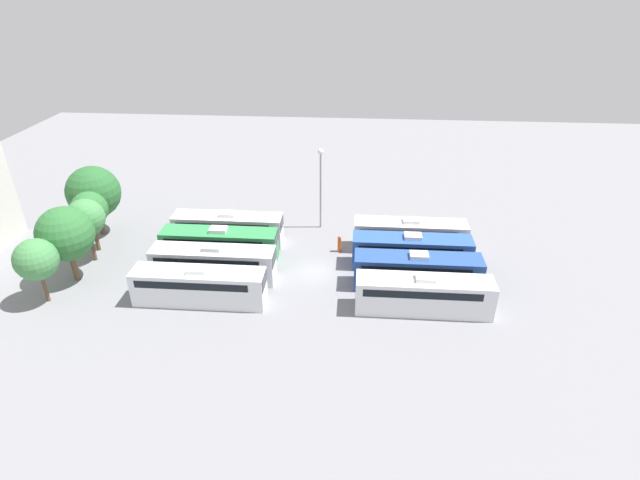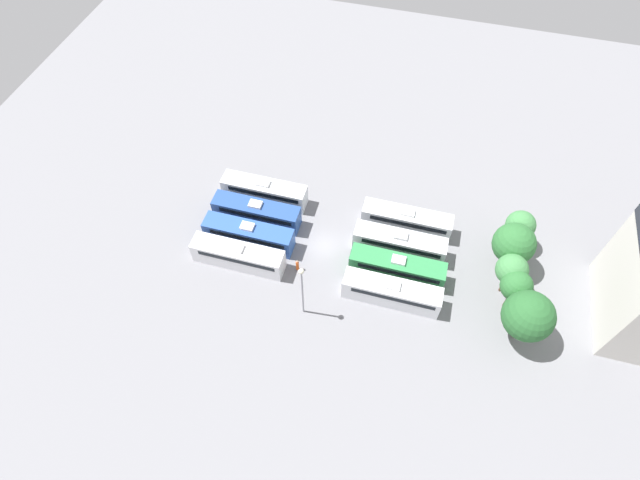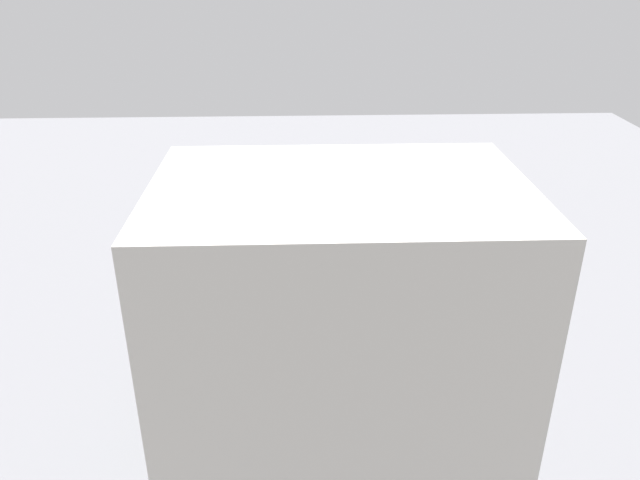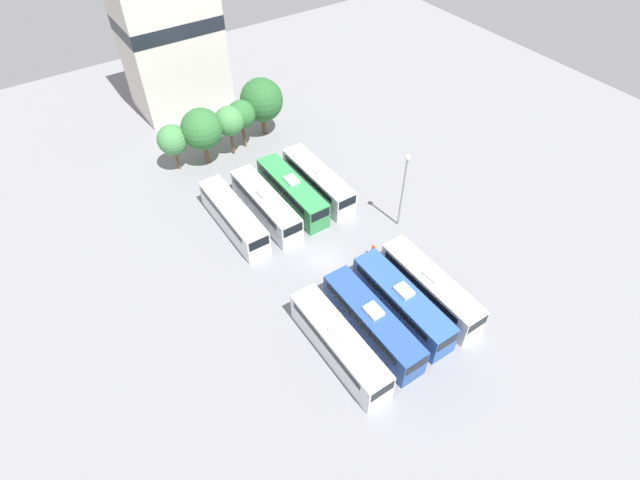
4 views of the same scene
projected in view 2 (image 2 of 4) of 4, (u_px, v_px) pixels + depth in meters
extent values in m
plane|color=gray|center=(323.00, 245.00, 62.02)|extent=(110.32, 110.32, 0.00)
cube|color=silver|center=(265.00, 192.00, 65.10)|extent=(2.50, 11.11, 3.04)
cube|color=black|center=(266.00, 188.00, 64.38)|extent=(2.54, 9.44, 0.67)
cube|color=black|center=(224.00, 179.00, 65.26)|extent=(2.20, 0.08, 1.06)
cube|color=white|center=(263.00, 183.00, 63.72)|extent=(1.20, 1.60, 0.35)
cube|color=#284C93|center=(257.00, 213.00, 63.08)|extent=(2.50, 11.11, 3.04)
cube|color=black|center=(258.00, 209.00, 62.36)|extent=(2.54, 9.44, 0.67)
cube|color=black|center=(215.00, 200.00, 63.24)|extent=(2.20, 0.08, 1.06)
cube|color=silver|center=(255.00, 204.00, 61.70)|extent=(1.20, 1.60, 0.35)
cube|color=#2D56A8|center=(249.00, 235.00, 61.10)|extent=(2.50, 11.11, 3.04)
cube|color=black|center=(250.00, 231.00, 60.37)|extent=(2.54, 9.44, 0.67)
cube|color=black|center=(206.00, 221.00, 61.26)|extent=(2.20, 0.08, 1.06)
cube|color=silver|center=(247.00, 226.00, 59.71)|extent=(1.20, 1.60, 0.35)
cube|color=silver|center=(238.00, 256.00, 59.29)|extent=(2.50, 11.11, 3.04)
cube|color=black|center=(240.00, 253.00, 58.57)|extent=(2.54, 9.44, 0.67)
cube|color=black|center=(194.00, 242.00, 59.45)|extent=(2.20, 0.08, 1.06)
cube|color=white|center=(236.00, 248.00, 57.91)|extent=(1.20, 1.60, 0.35)
cube|color=silver|center=(406.00, 221.00, 62.35)|extent=(2.50, 11.11, 3.04)
cube|color=black|center=(409.00, 217.00, 61.62)|extent=(2.54, 9.44, 0.67)
cube|color=black|center=(363.00, 207.00, 62.51)|extent=(2.20, 0.08, 1.06)
cube|color=white|center=(408.00, 212.00, 60.96)|extent=(1.20, 1.60, 0.35)
cube|color=silver|center=(399.00, 244.00, 60.32)|extent=(2.50, 11.11, 3.04)
cube|color=black|center=(402.00, 240.00, 59.59)|extent=(2.54, 9.44, 0.67)
cube|color=black|center=(355.00, 230.00, 60.48)|extent=(2.20, 0.08, 1.06)
cube|color=#B2B2B7|center=(401.00, 236.00, 58.94)|extent=(1.20, 1.60, 0.35)
cube|color=#338C4C|center=(397.00, 268.00, 58.33)|extent=(2.50, 11.11, 3.04)
cube|color=black|center=(400.00, 265.00, 57.60)|extent=(2.54, 9.44, 0.67)
cube|color=black|center=(351.00, 254.00, 58.49)|extent=(2.20, 0.08, 1.06)
cube|color=silver|center=(399.00, 260.00, 56.94)|extent=(1.20, 1.60, 0.35)
cube|color=silver|center=(391.00, 293.00, 56.43)|extent=(2.50, 11.11, 3.04)
cube|color=black|center=(395.00, 290.00, 55.70)|extent=(2.54, 9.44, 0.67)
cube|color=black|center=(344.00, 278.00, 56.59)|extent=(2.20, 0.08, 1.06)
cube|color=white|center=(393.00, 285.00, 55.04)|extent=(1.20, 1.60, 0.35)
cylinder|color=#CC4C19|center=(297.00, 266.00, 59.39)|extent=(0.36, 0.36, 1.57)
sphere|color=tan|center=(297.00, 261.00, 58.65)|extent=(0.24, 0.24, 0.24)
cylinder|color=gray|center=(302.00, 293.00, 53.32)|extent=(0.20, 0.20, 8.46)
sphere|color=#EAE5C6|center=(301.00, 271.00, 49.72)|extent=(0.60, 0.60, 0.60)
cylinder|color=brown|center=(513.00, 238.00, 60.90)|extent=(0.32, 0.32, 2.87)
sphere|color=#428447|center=(520.00, 225.00, 58.73)|extent=(3.51, 3.51, 3.51)
cylinder|color=brown|center=(505.00, 259.00, 59.06)|extent=(0.50, 0.50, 3.01)
sphere|color=#2D6B33|center=(514.00, 244.00, 56.44)|extent=(4.86, 4.86, 4.86)
cylinder|color=brown|center=(504.00, 283.00, 56.99)|extent=(0.35, 0.35, 3.32)
sphere|color=#428447|center=(512.00, 270.00, 54.62)|extent=(3.57, 3.57, 3.57)
cylinder|color=brown|center=(508.00, 299.00, 55.84)|extent=(0.39, 0.39, 3.30)
sphere|color=#2D6B33|center=(516.00, 286.00, 53.49)|extent=(3.47, 3.47, 3.47)
cylinder|color=brown|center=(518.00, 330.00, 53.86)|extent=(0.59, 0.59, 2.88)
sphere|color=#28602D|center=(528.00, 316.00, 51.14)|extent=(5.40, 5.40, 5.40)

